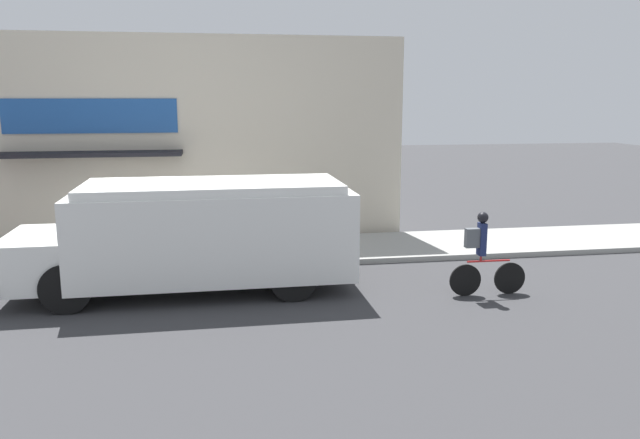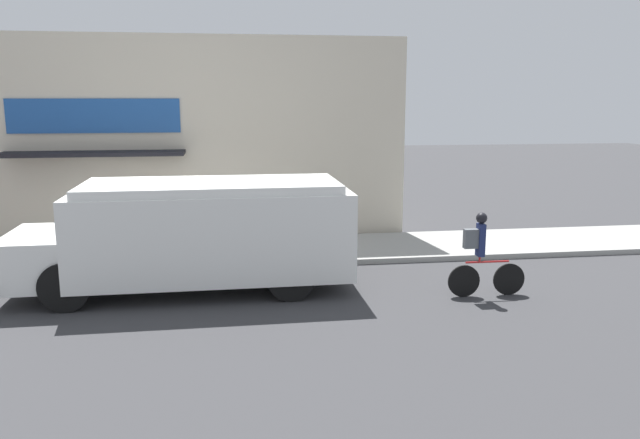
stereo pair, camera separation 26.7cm
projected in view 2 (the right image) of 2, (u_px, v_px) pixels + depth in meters
The scene contains 6 objects.
ground_plane at pixel (139, 273), 13.25m from camera, with size 70.00×70.00×0.00m, color #38383A.
sidewalk at pixel (146, 255), 14.54m from camera, with size 28.00×2.67×0.13m.
storefront at pixel (147, 141), 15.62m from camera, with size 13.18×1.01×5.23m.
school_bus at pixel (196, 233), 11.95m from camera, with size 6.40×2.70×2.11m.
cyclist at pixel (482, 255), 11.59m from camera, with size 1.49×0.21×1.60m.
trash_bin at pixel (164, 232), 14.80m from camera, with size 0.64×0.64×0.80m.
Camera 2 is at (1.98, -13.21, 3.65)m, focal length 35.00 mm.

